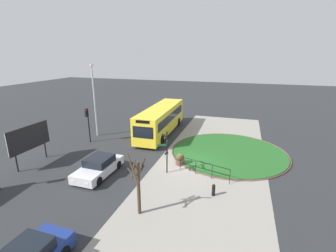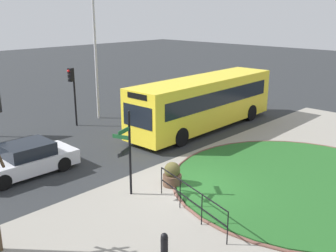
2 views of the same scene
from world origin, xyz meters
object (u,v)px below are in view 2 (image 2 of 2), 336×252
Objects in this scene: bollard_foreground at (164,246)px; planter_near_signpost at (172,175)px; traffic_light_near at (72,84)px; bus_yellow at (204,102)px; lamppost_tall at (96,54)px; signpost_directional at (128,147)px; car_near_lane at (25,160)px.

planter_near_signpost is at bearing 40.45° from bollard_foreground.
traffic_light_near reaches higher than planter_near_signpost.
lamppost_tall is (-2.90, 6.42, 2.50)m from bus_yellow.
bollard_foreground is at bearing -117.62° from signpost_directional.
lamppost_tall reaches higher than signpost_directional.
car_near_lane is at bearing 31.43° from traffic_light_near.
car_near_lane is (-1.71, 4.71, -1.29)m from signpost_directional.
bollard_foreground is 0.11× the size of lamppost_tall.
lamppost_tall is (6.01, 9.94, 2.21)m from signpost_directional.
lamppost_tall reaches higher than traffic_light_near.
car_near_lane is at bearing -7.72° from bus_yellow.
bollard_foreground is (-1.98, -3.78, -1.49)m from signpost_directional.
bus_yellow is 3.07× the size of traffic_light_near.
car_near_lane is at bearing 88.19° from bollard_foreground.
signpost_directional is 5.18m from car_near_lane.
lamppost_tall reaches higher than bus_yellow.
bollard_foreground is at bearing 57.29° from traffic_light_near.
bollard_foreground is 8.50m from car_near_lane.
bus_yellow is at bearing -65.73° from lamppost_tall.
bollard_foreground is at bearing 89.11° from car_near_lane.
bus_yellow is 1.41× the size of lamppost_tall.
bus_yellow is at bearing 121.52° from traffic_light_near.
planter_near_signpost is at bearing 28.70° from bus_yellow.
traffic_light_near reaches higher than bollard_foreground.
signpost_directional reaches higher than planter_near_signpost.
planter_near_signpost reaches higher than bollard_foreground.
bus_yellow is 10.91× the size of planter_near_signpost.
bollard_foreground is 4.86m from planter_near_signpost.
lamppost_tall is (7.99, 13.72, 3.70)m from bollard_foreground.
planter_near_signpost is at bearing 69.13° from traffic_light_near.
planter_near_signpost is (-7.18, -4.14, -1.17)m from bus_yellow.
bus_yellow is at bearing 21.54° from signpost_directional.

